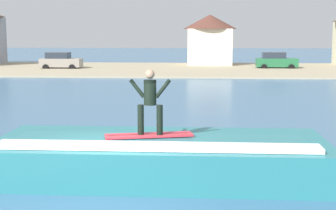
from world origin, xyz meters
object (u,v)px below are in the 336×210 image
at_px(wave_crest, 160,157).
at_px(house_small_cottage, 210,38).
at_px(surfboard, 149,135).
at_px(surfer, 150,99).
at_px(car_near_shore, 60,61).
at_px(car_far_shore, 276,61).

height_order(wave_crest, house_small_cottage, house_small_cottage).
relative_size(surfboard, surfer, 1.38).
bearing_deg(car_near_shore, car_far_shore, 4.65).
bearing_deg(wave_crest, surfer, -128.58).
bearing_deg(house_small_cottage, surfboard, -92.64).
bearing_deg(surfboard, surfer, -55.20).
bearing_deg(car_far_shore, car_near_shore, -175.35).
xyz_separation_m(wave_crest, surfer, (-0.23, -0.28, 1.58)).
relative_size(wave_crest, surfer, 5.19).
xyz_separation_m(surfboard, house_small_cottage, (2.18, 47.30, 2.17)).
xyz_separation_m(surfboard, car_near_shore, (-13.69, 39.93, -0.20)).
bearing_deg(house_small_cottage, wave_crest, -92.33).
distance_m(wave_crest, car_near_shore, 42.09).
bearing_deg(house_small_cottage, surfer, -92.59).
xyz_separation_m(wave_crest, surfboard, (-0.27, -0.23, 0.62)).
bearing_deg(car_far_shore, surfer, -102.30).
bearing_deg(car_near_shore, surfer, -71.05).
relative_size(wave_crest, car_near_shore, 2.02).
distance_m(wave_crest, surfer, 1.62).
bearing_deg(car_near_shore, surfboard, -71.08).
xyz_separation_m(car_near_shore, car_far_shore, (22.86, 1.86, -0.00)).
distance_m(car_near_shore, car_far_shore, 22.93).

